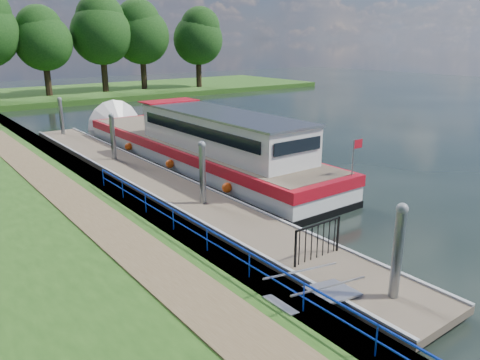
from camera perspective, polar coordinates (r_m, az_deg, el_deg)
ground at (r=13.45m, az=16.20°, el=-14.05°), size 160.00×160.00×0.00m
bank_edge at (r=23.60m, az=-18.40°, el=0.29°), size 1.10×90.00×0.78m
far_bank at (r=62.79m, az=-17.11°, el=10.19°), size 60.00×18.00×0.60m
footpath at (r=16.60m, az=-16.50°, el=-4.92°), size 1.60×40.00×0.05m
blue_fence at (r=12.98m, az=-1.62°, el=-7.96°), size 0.04×18.04×0.72m
pontoon at (r=22.79m, az=-10.64°, el=-0.23°), size 2.50×30.00×0.56m
mooring_piles at (r=22.50m, az=-10.79°, el=2.44°), size 0.30×27.30×3.55m
gangway at (r=12.15m, az=9.08°, el=-13.68°), size 2.58×1.00×0.92m
gate_panel at (r=14.16m, az=9.46°, el=-6.73°), size 1.85×0.05×1.15m
barge at (r=26.20m, az=-6.03°, el=4.24°), size 4.36×21.15×4.78m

